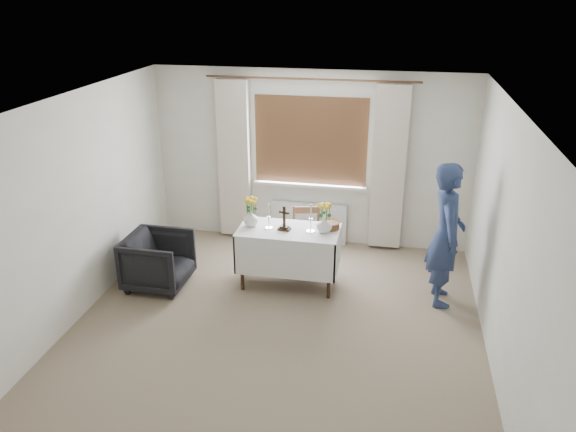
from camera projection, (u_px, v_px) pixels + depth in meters
The scene contains 12 objects.
ground at pixel (274, 333), 6.16m from camera, with size 5.00×5.00×0.00m, color #806C59.
altar_table at pixel (289, 257), 7.02m from camera, with size 1.24×0.64×0.76m, color white.
wooden_chair at pixel (306, 240), 7.42m from camera, with size 0.38×0.38×0.83m, color #532C1C, non-canonical shape.
armchair at pixel (158, 261), 7.00m from camera, with size 0.74×0.76×0.69m, color black.
person at pixel (446, 235), 6.48m from camera, with size 0.63×0.42×1.73m, color navy.
radiator at pixel (309, 223), 8.24m from camera, with size 1.10×0.10×0.60m, color silver.
wooden_cross at pixel (284, 218), 6.80m from camera, with size 0.14×0.10×0.31m, color black, non-canonical shape.
candlestick_left at pixel (269, 216), 6.84m from camera, with size 0.09×0.09×0.32m, color white, non-canonical shape.
candlestick_right at pixel (311, 218), 6.74m from camera, with size 0.10×0.10×0.36m, color white, non-canonical shape.
flower_vase_left at pixel (251, 218), 6.94m from camera, with size 0.19×0.19×0.20m, color silver.
flower_vase_right at pixel (324, 224), 6.76m from camera, with size 0.19×0.19×0.20m, color silver.
wicker_basket at pixel (330, 225), 6.89m from camera, with size 0.23×0.23×0.09m, color brown.
Camera 1 is at (1.15, -5.07, 3.54)m, focal length 35.00 mm.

